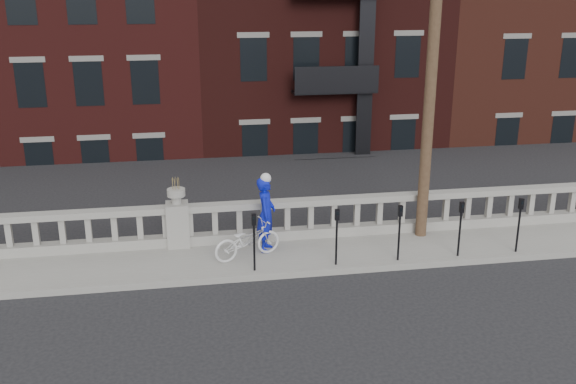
% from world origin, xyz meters
% --- Properties ---
extents(ground, '(120.00, 120.00, 0.00)m').
position_xyz_m(ground, '(0.00, 0.00, 0.00)').
color(ground, black).
rests_on(ground, ground).
extents(sidewalk, '(32.00, 2.20, 0.15)m').
position_xyz_m(sidewalk, '(0.00, 3.00, 0.07)').
color(sidewalk, gray).
rests_on(sidewalk, ground).
extents(balustrade, '(28.00, 0.34, 1.03)m').
position_xyz_m(balustrade, '(0.00, 3.95, 0.64)').
color(balustrade, gray).
rests_on(balustrade, sidewalk).
extents(planter_pedestal, '(0.55, 0.55, 1.76)m').
position_xyz_m(planter_pedestal, '(0.00, 3.95, 0.83)').
color(planter_pedestal, gray).
rests_on(planter_pedestal, sidewalk).
extents(lower_level, '(80.00, 44.00, 20.80)m').
position_xyz_m(lower_level, '(0.56, 23.04, 2.63)').
color(lower_level, '#605E59').
rests_on(lower_level, ground).
extents(utility_pole, '(1.60, 0.28, 10.00)m').
position_xyz_m(utility_pole, '(6.20, 3.60, 5.24)').
color(utility_pole, '#422D1E').
rests_on(utility_pole, sidewalk).
extents(parking_meter_a, '(0.10, 0.09, 1.36)m').
position_xyz_m(parking_meter_a, '(1.68, 2.15, 1.00)').
color(parking_meter_a, black).
rests_on(parking_meter_a, sidewalk).
extents(parking_meter_b, '(0.10, 0.09, 1.36)m').
position_xyz_m(parking_meter_b, '(3.58, 2.15, 1.00)').
color(parking_meter_b, black).
rests_on(parking_meter_b, sidewalk).
extents(parking_meter_c, '(0.10, 0.09, 1.36)m').
position_xyz_m(parking_meter_c, '(5.08, 2.15, 1.00)').
color(parking_meter_c, black).
rests_on(parking_meter_c, sidewalk).
extents(parking_meter_d, '(0.10, 0.09, 1.36)m').
position_xyz_m(parking_meter_d, '(6.58, 2.15, 1.00)').
color(parking_meter_d, black).
rests_on(parking_meter_d, sidewalk).
extents(parking_meter_e, '(0.10, 0.09, 1.36)m').
position_xyz_m(parking_meter_e, '(8.08, 2.15, 1.00)').
color(parking_meter_e, black).
rests_on(parking_meter_e, sidewalk).
extents(bicycle, '(1.79, 1.15, 0.89)m').
position_xyz_m(bicycle, '(1.60, 2.90, 0.59)').
color(bicycle, silver).
rests_on(bicycle, sidewalk).
extents(cyclist, '(0.61, 0.77, 1.84)m').
position_xyz_m(cyclist, '(2.12, 3.30, 1.07)').
color(cyclist, '#0C16B4').
rests_on(cyclist, sidewalk).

